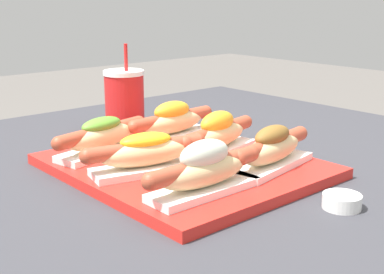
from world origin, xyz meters
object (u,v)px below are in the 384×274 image
Objects in this scene: hot_dog_4 at (217,135)px; sauce_bowl at (342,200)px; serving_tray at (183,166)px; drink_cup at (125,100)px; hot_dog_5 at (272,149)px; hot_dog_0 at (102,136)px; hot_dog_1 at (146,153)px; hot_dog_3 at (172,122)px; hot_dog_2 at (204,170)px.

hot_dog_4 is 0.28m from sauce_bowl.
drink_cup reaches higher than serving_tray.
hot_dog_5 is (0.12, 0.01, -0.00)m from hot_dog_4.
serving_tray is 0.16m from hot_dog_0.
serving_tray is 2.04× the size of hot_dog_1.
hot_dog_1 is at bearing -84.98° from serving_tray.
sauce_bowl is at bearing -8.15° from hot_dog_5.
serving_tray is 0.10m from hot_dog_1.
drink_cup is at bearing 136.43° from hot_dog_0.
hot_dog_0 is 3.85× the size of sauce_bowl.
hot_dog_5 is at bearing 0.86° from hot_dog_3.
hot_dog_3 is 0.19m from drink_cup.
hot_dog_3 is at bearing 177.49° from sauce_bowl.
hot_dog_5 is at bearing 171.85° from sauce_bowl.
hot_dog_5 reaches higher than hot_dog_0.
drink_cup is (-0.44, 0.01, 0.02)m from hot_dog_5.
serving_tray is 7.79× the size of sauce_bowl.
serving_tray is 0.17m from hot_dog_2.
hot_dog_4 is 0.99× the size of hot_dog_5.
hot_dog_1 is 1.10× the size of drink_cup.
drink_cup is at bearing 151.13° from hot_dog_1.
hot_dog_2 is at bearing -29.36° from serving_tray.
hot_dog_1 is at bearing -177.09° from hot_dog_2.
hot_dog_2 reaches higher than hot_dog_1.
hot_dog_3 reaches higher than hot_dog_0.
hot_dog_1 is at bearing -151.55° from sauce_bowl.
hot_dog_5 is (0.26, 0.00, -0.00)m from hot_dog_3.
drink_cup is at bearing 177.23° from sauce_bowl.
serving_tray is 2.02× the size of hot_dog_4.
hot_dog_5 is 0.44m from drink_cup.
drink_cup is (-0.32, 0.01, 0.02)m from hot_dog_4.
hot_dog_0 reaches higher than serving_tray.
hot_dog_5 is (0.13, 0.08, 0.04)m from serving_tray.
serving_tray is 2.01× the size of hot_dog_5.
hot_dog_4 is at bearing 131.02° from hot_dog_2.
hot_dog_1 is 0.98× the size of hot_dog_3.
hot_dog_5 is at bearing -0.89° from drink_cup.
hot_dog_5 is at bearing 94.32° from hot_dog_2.
hot_dog_0 is (-0.13, -0.08, 0.04)m from serving_tray.
hot_dog_2 reaches higher than serving_tray.
hot_dog_2 is 0.16m from hot_dog_5.
hot_dog_4 reaches higher than hot_dog_1.
serving_tray is at bearing -16.22° from drink_cup.
hot_dog_4 is (0.01, 0.08, 0.04)m from serving_tray.
hot_dog_2 is 1.02× the size of hot_dog_4.
hot_dog_2 is 1.00× the size of hot_dog_3.
hot_dog_3 is 1.01× the size of hot_dog_5.
hot_dog_2 reaches higher than hot_dog_5.
hot_dog_4 is (0.14, -0.00, 0.00)m from hot_dog_3.
hot_dog_2 is 0.20m from sauce_bowl.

